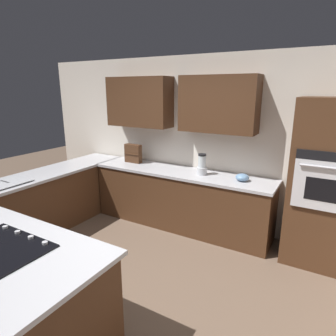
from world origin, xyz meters
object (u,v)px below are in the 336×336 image
mixing_bowl (242,177)px  blender (202,166)px  wall_oven (326,185)px  spice_rack (133,153)px

mixing_bowl → blender: bearing=-0.0°
wall_oven → blender: size_ratio=6.55×
spice_rack → blender: bearing=176.5°
blender → spice_rack: bearing=-3.5°
wall_oven → spice_rack: size_ratio=6.53×
mixing_bowl → wall_oven: bearing=179.7°
blender → spice_rack: (1.30, -0.08, 0.02)m
blender → mixing_bowl: blender is taller
blender → spice_rack: size_ratio=1.00×
blender → spice_rack: spice_rack is taller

